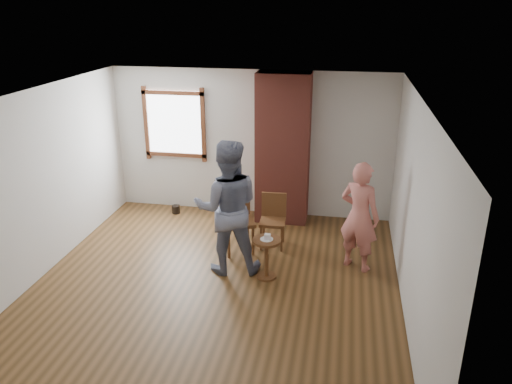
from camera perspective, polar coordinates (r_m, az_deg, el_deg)
ground at (r=6.96m, az=-4.86°, el=-11.00°), size 5.50×5.50×0.00m
room_shell at (r=6.77m, az=-4.47°, el=4.90°), size 5.04×5.52×2.62m
brick_chimney at (r=8.58m, az=3.09°, el=4.90°), size 0.90×0.50×2.60m
stoneware_crock at (r=9.00m, az=-2.87°, el=-1.69°), size 0.41×0.41×0.41m
dark_pot at (r=9.33m, az=-9.14°, el=-1.96°), size 0.17×0.17×0.15m
dining_chair_left at (r=7.74m, az=-2.18°, el=-2.78°), size 0.62×0.62×1.00m
dining_chair_right at (r=7.91m, az=1.97°, el=-2.88°), size 0.41×0.41×0.85m
side_table at (r=7.01m, az=1.21°, el=-6.87°), size 0.40×0.40×0.60m
cake_plate at (r=6.92m, az=1.22°, el=-5.40°), size 0.18×0.18×0.01m
cake_slice at (r=6.90m, az=1.31°, el=-5.16°), size 0.08×0.07×0.06m
man at (r=6.99m, az=-3.29°, el=-1.78°), size 1.09×0.93×1.95m
person_pink at (r=7.25m, az=11.73°, el=-2.75°), size 0.71×0.62×1.63m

